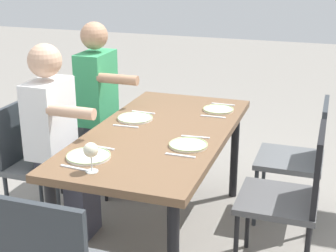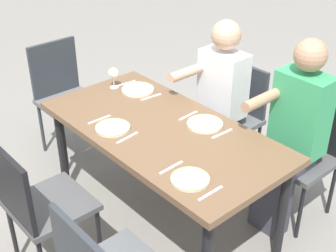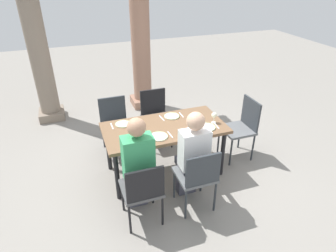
{
  "view_description": "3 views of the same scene",
  "coord_description": "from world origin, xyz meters",
  "px_view_note": "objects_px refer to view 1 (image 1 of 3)",
  "views": [
    {
      "loc": [
        2.71,
        0.97,
        1.79
      ],
      "look_at": [
        -0.09,
        0.02,
        0.75
      ],
      "focal_mm": 53.23,
      "sensor_mm": 36.0,
      "label": 1
    },
    {
      "loc": [
        -1.94,
        1.65,
        2.25
      ],
      "look_at": [
        -0.05,
        -0.01,
        0.78
      ],
      "focal_mm": 50.19,
      "sensor_mm": 36.0,
      "label": 2
    },
    {
      "loc": [
        -1.11,
        -3.27,
        2.7
      ],
      "look_at": [
        0.05,
        -0.02,
        0.76
      ],
      "focal_mm": 31.48,
      "sensor_mm": 36.0,
      "label": 3
    }
  ],
  "objects_px": {
    "chair_west_north": "(302,153)",
    "plate_3": "(88,156)",
    "chair_west_south": "(84,127)",
    "chair_mid_south": "(36,157)",
    "dining_table": "(160,142)",
    "chair_mid_north": "(293,192)",
    "plate_0": "(218,109)",
    "wine_glass_3": "(91,151)",
    "plate_2": "(188,145)",
    "diner_man_white": "(60,136)",
    "plate_1": "(135,118)",
    "diner_woman_green": "(105,104)"
  },
  "relations": [
    {
      "from": "dining_table",
      "to": "wine_glass_3",
      "type": "height_order",
      "value": "wine_glass_3"
    },
    {
      "from": "chair_west_south",
      "to": "chair_mid_south",
      "type": "bearing_deg",
      "value": 0.01
    },
    {
      "from": "chair_west_north",
      "to": "dining_table",
      "type": "bearing_deg",
      "value": -56.9
    },
    {
      "from": "plate_1",
      "to": "wine_glass_3",
      "type": "height_order",
      "value": "wine_glass_3"
    },
    {
      "from": "chair_west_south",
      "to": "plate_1",
      "type": "xyz_separation_m",
      "value": [
        0.39,
        0.6,
        0.26
      ]
    },
    {
      "from": "chair_mid_south",
      "to": "plate_2",
      "type": "xyz_separation_m",
      "value": [
        0.07,
        1.07,
        0.24
      ]
    },
    {
      "from": "chair_west_south",
      "to": "wine_glass_3",
      "type": "relative_size",
      "value": 5.52
    },
    {
      "from": "plate_0",
      "to": "plate_1",
      "type": "xyz_separation_m",
      "value": [
        0.36,
        -0.47,
        -0.0
      ]
    },
    {
      "from": "chair_mid_north",
      "to": "plate_3",
      "type": "xyz_separation_m",
      "value": [
        0.4,
        -1.05,
        0.23
      ]
    },
    {
      "from": "chair_west_north",
      "to": "chair_mid_north",
      "type": "height_order",
      "value": "chair_mid_north"
    },
    {
      "from": "plate_0",
      "to": "plate_3",
      "type": "xyz_separation_m",
      "value": [
        1.04,
        -0.47,
        -0.0
      ]
    },
    {
      "from": "chair_west_north",
      "to": "plate_3",
      "type": "xyz_separation_m",
      "value": [
        1.06,
        -1.05,
        0.26
      ]
    },
    {
      "from": "chair_west_south",
      "to": "diner_woman_green",
      "type": "xyz_separation_m",
      "value": [
        0.0,
        0.19,
        0.2
      ]
    },
    {
      "from": "plate_1",
      "to": "plate_3",
      "type": "bearing_deg",
      "value": 0.81
    },
    {
      "from": "plate_0",
      "to": "chair_west_north",
      "type": "bearing_deg",
      "value": 92.47
    },
    {
      "from": "diner_man_white",
      "to": "plate_0",
      "type": "distance_m",
      "value": 1.09
    },
    {
      "from": "chair_west_north",
      "to": "chair_mid_south",
      "type": "relative_size",
      "value": 1.0
    },
    {
      "from": "chair_mid_south",
      "to": "dining_table",
      "type": "bearing_deg",
      "value": 98.68
    },
    {
      "from": "chair_west_north",
      "to": "plate_2",
      "type": "height_order",
      "value": "chair_west_north"
    },
    {
      "from": "dining_table",
      "to": "plate_3",
      "type": "bearing_deg",
      "value": -22.74
    },
    {
      "from": "dining_table",
      "to": "plate_1",
      "type": "relative_size",
      "value": 7.05
    },
    {
      "from": "plate_2",
      "to": "chair_west_south",
      "type": "bearing_deg",
      "value": -124.51
    },
    {
      "from": "chair_west_south",
      "to": "plate_2",
      "type": "bearing_deg",
      "value": 55.49
    },
    {
      "from": "chair_west_south",
      "to": "plate_2",
      "type": "xyz_separation_m",
      "value": [
        0.73,
        1.07,
        0.26
      ]
    },
    {
      "from": "chair_west_south",
      "to": "wine_glass_3",
      "type": "xyz_separation_m",
      "value": [
        1.22,
        0.71,
        0.36
      ]
    },
    {
      "from": "chair_mid_north",
      "to": "diner_man_white",
      "type": "height_order",
      "value": "diner_man_white"
    },
    {
      "from": "chair_mid_north",
      "to": "diner_woman_green",
      "type": "xyz_separation_m",
      "value": [
        -0.66,
        -1.46,
        0.18
      ]
    },
    {
      "from": "chair_west_north",
      "to": "plate_1",
      "type": "xyz_separation_m",
      "value": [
        0.39,
        -1.06,
        0.26
      ]
    },
    {
      "from": "chair_mid_north",
      "to": "chair_mid_south",
      "type": "height_order",
      "value": "chair_mid_north"
    },
    {
      "from": "chair_mid_north",
      "to": "diner_man_white",
      "type": "xyz_separation_m",
      "value": [
        0.0,
        -1.46,
        0.16
      ]
    },
    {
      "from": "chair_west_south",
      "to": "chair_mid_north",
      "type": "bearing_deg",
      "value": 68.09
    },
    {
      "from": "chair_mid_south",
      "to": "chair_mid_north",
      "type": "bearing_deg",
      "value": 90.0
    },
    {
      "from": "plate_3",
      "to": "plate_0",
      "type": "bearing_deg",
      "value": 155.86
    },
    {
      "from": "diner_woman_green",
      "to": "plate_1",
      "type": "relative_size",
      "value": 5.66
    },
    {
      "from": "diner_man_white",
      "to": "plate_1",
      "type": "relative_size",
      "value": 5.46
    },
    {
      "from": "dining_table",
      "to": "chair_mid_north",
      "type": "bearing_deg",
      "value": 81.37
    },
    {
      "from": "wine_glass_3",
      "to": "plate_3",
      "type": "bearing_deg",
      "value": -147.36
    },
    {
      "from": "chair_mid_north",
      "to": "chair_mid_south",
      "type": "xyz_separation_m",
      "value": [
        0.0,
        -1.66,
        -0.01
      ]
    },
    {
      "from": "diner_woman_green",
      "to": "plate_2",
      "type": "distance_m",
      "value": 1.14
    },
    {
      "from": "diner_man_white",
      "to": "plate_0",
      "type": "height_order",
      "value": "diner_man_white"
    },
    {
      "from": "plate_3",
      "to": "wine_glass_3",
      "type": "height_order",
      "value": "wine_glass_3"
    },
    {
      "from": "chair_mid_south",
      "to": "wine_glass_3",
      "type": "bearing_deg",
      "value": 52.06
    },
    {
      "from": "plate_0",
      "to": "wine_glass_3",
      "type": "xyz_separation_m",
      "value": [
        1.19,
        -0.37,
        0.1
      ]
    },
    {
      "from": "chair_mid_north",
      "to": "plate_0",
      "type": "bearing_deg",
      "value": -137.66
    },
    {
      "from": "chair_west_north",
      "to": "chair_mid_south",
      "type": "height_order",
      "value": "chair_mid_south"
    },
    {
      "from": "dining_table",
      "to": "chair_mid_south",
      "type": "xyz_separation_m",
      "value": [
        0.13,
        -0.83,
        -0.16
      ]
    },
    {
      "from": "plate_3",
      "to": "diner_man_white",
      "type": "bearing_deg",
      "value": -133.62
    },
    {
      "from": "wine_glass_3",
      "to": "diner_woman_green",
      "type": "bearing_deg",
      "value": -157.05
    },
    {
      "from": "chair_west_south",
      "to": "diner_man_white",
      "type": "distance_m",
      "value": 0.72
    },
    {
      "from": "plate_1",
      "to": "plate_2",
      "type": "height_order",
      "value": "same"
    }
  ]
}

